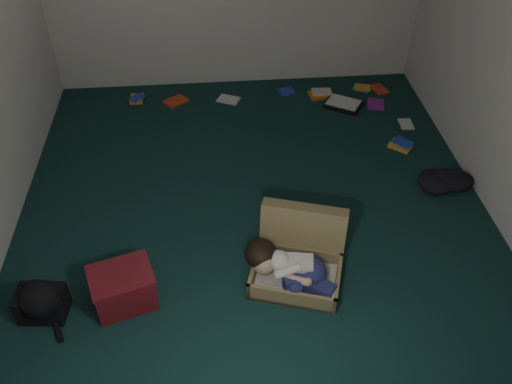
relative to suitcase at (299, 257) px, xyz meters
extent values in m
plane|color=#0F2C29|center=(-0.28, 0.68, -0.14)|extent=(4.50, 4.50, 0.00)
plane|color=silver|center=(-0.28, -1.57, 1.16)|extent=(4.50, 0.00, 4.50)
cube|color=olive|center=(-0.04, -0.12, -0.07)|extent=(0.76, 0.64, 0.15)
cube|color=silver|center=(-0.04, -0.12, -0.11)|extent=(0.69, 0.57, 0.02)
cube|color=olive|center=(0.05, 0.16, 0.09)|extent=(0.68, 0.38, 0.48)
cube|color=white|center=(-0.06, -0.14, 0.02)|extent=(0.30, 0.20, 0.20)
sphere|color=tan|center=(-0.27, -0.10, 0.07)|extent=(0.18, 0.18, 0.18)
ellipsoid|color=black|center=(-0.29, -0.04, 0.10)|extent=(0.23, 0.25, 0.20)
ellipsoid|color=navy|center=(0.07, -0.17, 0.02)|extent=(0.21, 0.25, 0.20)
cube|color=navy|center=(-0.03, -0.24, 0.01)|extent=(0.25, 0.14, 0.13)
cube|color=navy|center=(0.10, -0.30, -0.02)|extent=(0.25, 0.22, 0.10)
sphere|color=white|center=(0.19, -0.30, -0.03)|extent=(0.10, 0.10, 0.10)
sphere|color=white|center=(0.18, -0.36, -0.04)|extent=(0.09, 0.09, 0.09)
cylinder|color=tan|center=(-0.05, -0.27, 0.06)|extent=(0.18, 0.10, 0.06)
cube|color=maroon|center=(-1.28, -0.19, 0.00)|extent=(0.49, 0.43, 0.28)
cube|color=maroon|center=(-1.28, -0.19, 0.15)|extent=(0.52, 0.46, 0.02)
cube|color=black|center=(0.84, 2.28, -0.12)|extent=(0.47, 0.44, 0.05)
cube|color=white|center=(0.84, 2.28, -0.09)|extent=(0.42, 0.39, 0.01)
cube|color=gold|center=(-1.42, 2.61, -0.13)|extent=(0.21, 0.16, 0.02)
cube|color=red|center=(-0.98, 2.52, -0.13)|extent=(0.26, 0.25, 0.02)
cube|color=white|center=(-0.40, 2.52, -0.13)|extent=(0.21, 0.24, 0.02)
cube|color=#1F3CAA|center=(0.26, 2.63, -0.13)|extent=(0.22, 0.25, 0.02)
cube|color=#C86517|center=(0.63, 2.51, -0.13)|extent=(0.26, 0.24, 0.02)
cube|color=#24865A|center=(1.14, 2.63, -0.13)|extent=(0.22, 0.17, 0.02)
cube|color=#80228A|center=(1.20, 2.26, -0.13)|extent=(0.26, 0.26, 0.02)
cube|color=beige|center=(1.42, 1.86, -0.13)|extent=(0.19, 0.24, 0.02)
cube|color=gold|center=(1.25, 1.48, -0.13)|extent=(0.23, 0.26, 0.02)
cube|color=red|center=(1.33, 2.58, -0.13)|extent=(0.26, 0.24, 0.02)
camera|label=1|loc=(-0.57, -2.71, 3.03)|focal=38.00mm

